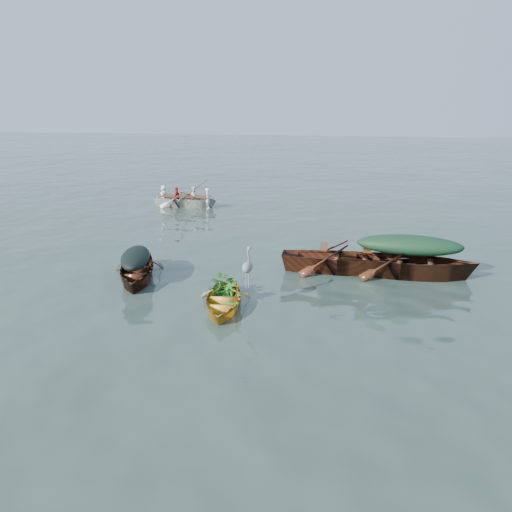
{
  "coord_description": "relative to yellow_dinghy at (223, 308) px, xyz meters",
  "views": [
    {
      "loc": [
        2.43,
        -10.68,
        4.27
      ],
      "look_at": [
        -0.47,
        1.61,
        0.5
      ],
      "focal_mm": 35.0,
      "sensor_mm": 36.0,
      "label": 1
    }
  ],
  "objects": [
    {
      "name": "rowed_boat",
      "position": [
        -5.02,
        10.85,
        0.0
      ],
      "size": [
        4.09,
        1.24,
        0.96
      ],
      "primitive_type": "imported",
      "rotation": [
        0.0,
        0.0,
        1.57
      ],
      "color": "white",
      "rests_on": "ground"
    },
    {
      "name": "rowers",
      "position": [
        -5.02,
        10.85,
        0.86
      ],
      "size": [
        2.87,
        1.11,
        0.76
      ],
      "primitive_type": "imported",
      "rotation": [
        0.0,
        0.0,
        1.57
      ],
      "color": "white",
      "rests_on": "rowed_boat"
    },
    {
      "name": "oars",
      "position": [
        -5.02,
        10.85,
        0.51
      ],
      "size": [
        0.61,
        2.6,
        0.06
      ],
      "primitive_type": null,
      "rotation": [
        0.0,
        0.0,
        1.57
      ],
      "color": "#9C603B",
      "rests_on": "rowed_boat"
    },
    {
      "name": "green_tarp_boat",
      "position": [
        4.09,
        3.2,
        0.0
      ],
      "size": [
        4.89,
        1.53,
        1.17
      ],
      "primitive_type": "imported",
      "rotation": [
        0.0,
        0.0,
        1.57
      ],
      "color": "#43220F",
      "rests_on": "ground"
    },
    {
      "name": "open_wooden_boat",
      "position": [
        2.45,
        3.2,
        0.0
      ],
      "size": [
        4.76,
        1.75,
        1.11
      ],
      "primitive_type": "imported",
      "rotation": [
        0.0,
        0.0,
        1.63
      ],
      "color": "#532E14",
      "rests_on": "ground"
    },
    {
      "name": "dark_covered_boat",
      "position": [
        -2.73,
        1.34,
        0.0
      ],
      "size": [
        2.45,
        3.73,
        0.86
      ],
      "primitive_type": "imported",
      "rotation": [
        0.0,
        0.0,
        0.36
      ],
      "color": "#522313",
      "rests_on": "ground"
    },
    {
      "name": "thwart_benches",
      "position": [
        2.45,
        3.2,
        0.58
      ],
      "size": [
        2.39,
        1.02,
        0.04
      ],
      "primitive_type": null,
      "rotation": [
        0.0,
        0.0,
        1.63
      ],
      "color": "#4D2912",
      "rests_on": "open_wooden_boat"
    },
    {
      "name": "heron",
      "position": [
        0.53,
        0.15,
        0.81
      ],
      "size": [
        0.35,
        0.45,
        0.92
      ],
      "primitive_type": null,
      "rotation": [
        0.0,
        0.0,
        0.19
      ],
      "color": "gray",
      "rests_on": "yellow_dinghy"
    },
    {
      "name": "yellow_dinghy",
      "position": [
        0.0,
        0.0,
        0.0
      ],
      "size": [
        1.68,
        2.9,
        0.71
      ],
      "primitive_type": "imported",
      "rotation": [
        0.0,
        0.0,
        0.19
      ],
      "color": "orange",
      "rests_on": "ground"
    },
    {
      "name": "dark_tarp_cover",
      "position": [
        -2.73,
        1.34,
        0.63
      ],
      "size": [
        1.35,
        2.05,
        0.4
      ],
      "primitive_type": "ellipsoid",
      "rotation": [
        0.0,
        0.0,
        0.36
      ],
      "color": "black",
      "rests_on": "dark_covered_boat"
    },
    {
      "name": "green_tarp_cover",
      "position": [
        4.09,
        3.2,
        0.85
      ],
      "size": [
        2.69,
        0.84,
        0.52
      ],
      "primitive_type": "ellipsoid",
      "rotation": [
        0.0,
        0.0,
        1.57
      ],
      "color": "#15331E",
      "rests_on": "green_tarp_boat"
    },
    {
      "name": "dinghy_weeds",
      "position": [
        -0.08,
        0.55,
        0.65
      ],
      "size": [
        0.86,
        1.02,
        0.6
      ],
      "primitive_type": "imported",
      "rotation": [
        0.0,
        0.0,
        0.19
      ],
      "color": "#216219",
      "rests_on": "yellow_dinghy"
    },
    {
      "name": "ground",
      "position": [
        0.64,
        0.86,
        0.0
      ],
      "size": [
        140.0,
        140.0,
        0.0
      ],
      "primitive_type": "plane",
      "color": "#34483C",
      "rests_on": "ground"
    }
  ]
}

